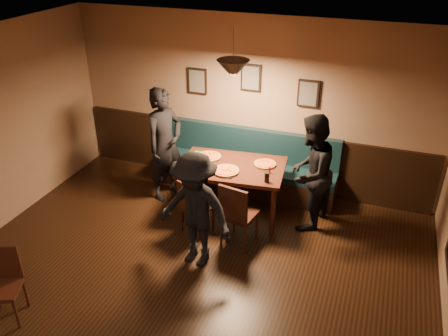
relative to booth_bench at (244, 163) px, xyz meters
The scene contains 24 objects.
floor 3.24m from the booth_bench, 90.00° to the right, with size 7.00×7.00×0.00m, color black.
ceiling 3.94m from the booth_bench, 90.00° to the right, with size 7.00×7.00×0.00m, color silver.
wall_back 0.95m from the booth_bench, 90.00° to the left, with size 6.00×6.00×0.00m, color #8C704F.
wainscot 0.27m from the booth_bench, 90.00° to the left, with size 5.88×0.06×1.00m, color black.
booth_bench is the anchor object (origin of this frame).
picture_left 1.52m from the booth_bench, 163.30° to the left, with size 0.32×0.04×0.42m, color black.
picture_center 1.38m from the booth_bench, 90.00° to the left, with size 0.32×0.04×0.42m, color black.
picture_right 1.52m from the booth_bench, 16.70° to the left, with size 0.32×0.04×0.42m, color black.
pendant_lamp 1.89m from the booth_bench, 86.26° to the right, with size 0.44×0.44×0.25m, color black.
dining_table 0.72m from the booth_bench, 86.26° to the right, with size 1.52×0.98×0.81m, color black.
chair_near_left 1.38m from the booth_bench, 100.72° to the right, with size 0.38×0.38×0.85m, color black, non-canonical shape.
chair_near_right 1.43m from the booth_bench, 74.34° to the right, with size 0.43×0.43×0.96m, color black, non-canonical shape.
diner_left 1.32m from the booth_bench, 152.32° to the right, with size 0.66×0.44×1.82m, color black.
diner_right 1.38m from the booth_bench, 28.02° to the right, with size 0.83×0.65×1.72m, color black.
diner_front 1.98m from the booth_bench, 90.26° to the right, with size 1.02×0.59×1.58m, color black.
pizza_a 0.76m from the booth_bench, 122.38° to the right, with size 0.35×0.35×0.04m, color gold.
pizza_b 0.98m from the booth_bench, 88.43° to the right, with size 0.38×0.38×0.04m, color orange.
pizza_c 0.79m from the booth_bench, 46.87° to the right, with size 0.32×0.32×0.04m, color orange.
soda_glass 1.25m from the booth_bench, 57.07° to the right, with size 0.07×0.07×0.14m, color black.
tabasco_bottle 1.04m from the booth_bench, 50.36° to the right, with size 0.03×0.03×0.12m, color #A61305.
napkin_a 0.83m from the booth_bench, 138.89° to the right, with size 0.14×0.14×0.01m, color #207B3E.
napkin_b 1.13m from the booth_bench, 117.95° to the right, with size 0.14×0.14×0.01m, color #1D6D2B.
cutlery_set 1.13m from the booth_bench, 87.26° to the right, with size 0.02×0.18×0.00m, color #B7B6BB.
cafe_chair_far 3.95m from the booth_bench, 114.10° to the right, with size 0.38×0.38×0.87m, color black, non-canonical shape.
Camera 1 is at (1.98, -3.14, 3.95)m, focal length 36.86 mm.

